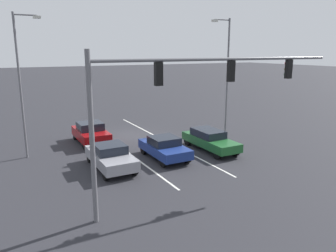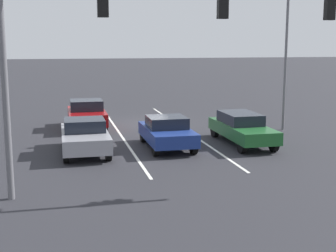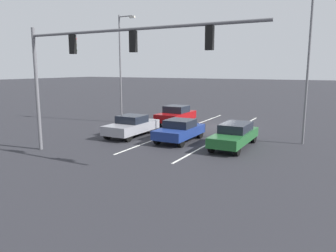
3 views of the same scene
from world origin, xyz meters
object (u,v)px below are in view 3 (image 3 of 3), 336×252
(car_darkgreen_leftlane_front, at_px, (235,135))
(street_lamp_left_shoulder, at_px, (306,59))
(car_maroon_rightlane_second, at_px, (176,115))
(street_lamp_right_shoulder, at_px, (122,63))
(car_navy_midlane_front, at_px, (180,130))
(traffic_signal_gantry, at_px, (95,57))
(car_gray_rightlane_front, at_px, (132,126))

(car_darkgreen_leftlane_front, distance_m, street_lamp_left_shoulder, 6.15)
(car_maroon_rightlane_second, xyz_separation_m, street_lamp_right_shoulder, (4.40, 1.41, 4.25))
(car_navy_midlane_front, xyz_separation_m, car_maroon_rightlane_second, (3.16, -5.70, 0.06))
(car_navy_midlane_front, height_order, street_lamp_right_shoulder, street_lamp_right_shoulder)
(car_navy_midlane_front, xyz_separation_m, traffic_signal_gantry, (1.85, 5.71, 4.42))
(car_darkgreen_leftlane_front, xyz_separation_m, traffic_signal_gantry, (5.41, 5.80, 4.39))
(street_lamp_right_shoulder, bearing_deg, car_darkgreen_leftlane_front, 159.33)
(car_gray_rightlane_front, bearing_deg, car_maroon_rightlane_second, -94.19)
(traffic_signal_gantry, bearing_deg, car_maroon_rightlane_second, -83.41)
(street_lamp_right_shoulder, relative_size, street_lamp_left_shoulder, 0.98)
(car_navy_midlane_front, distance_m, car_gray_rightlane_front, 3.59)
(car_darkgreen_leftlane_front, xyz_separation_m, street_lamp_right_shoulder, (11.12, -4.19, 4.28))
(car_darkgreen_leftlane_front, relative_size, car_navy_midlane_front, 1.18)
(street_lamp_left_shoulder, bearing_deg, car_navy_midlane_front, 22.48)
(car_navy_midlane_front, relative_size, street_lamp_left_shoulder, 0.45)
(traffic_signal_gantry, xyz_separation_m, street_lamp_left_shoulder, (-8.73, -8.56, -0.01))
(car_maroon_rightlane_second, height_order, traffic_signal_gantry, traffic_signal_gantry)
(car_maroon_rightlane_second, relative_size, street_lamp_right_shoulder, 0.46)
(car_navy_midlane_front, relative_size, car_gray_rightlane_front, 0.93)
(car_darkgreen_leftlane_front, height_order, car_maroon_rightlane_second, car_maroon_rightlane_second)
(traffic_signal_gantry, xyz_separation_m, street_lamp_right_shoulder, (5.71, -10.00, -0.11))
(street_lamp_right_shoulder, bearing_deg, car_navy_midlane_front, 150.43)
(car_maroon_rightlane_second, bearing_deg, traffic_signal_gantry, 96.59)
(car_gray_rightlane_front, bearing_deg, street_lamp_left_shoulder, -164.08)
(traffic_signal_gantry, relative_size, street_lamp_right_shoulder, 1.43)
(car_gray_rightlane_front, bearing_deg, car_darkgreen_leftlane_front, -178.12)
(car_navy_midlane_front, height_order, traffic_signal_gantry, traffic_signal_gantry)
(car_darkgreen_leftlane_front, distance_m, car_maroon_rightlane_second, 8.76)
(car_darkgreen_leftlane_front, relative_size, street_lamp_right_shoulder, 0.54)
(traffic_signal_gantry, height_order, street_lamp_left_shoulder, street_lamp_left_shoulder)
(street_lamp_left_shoulder, bearing_deg, car_gray_rightlane_front, 15.92)
(car_darkgreen_leftlane_front, bearing_deg, car_maroon_rightlane_second, -39.82)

